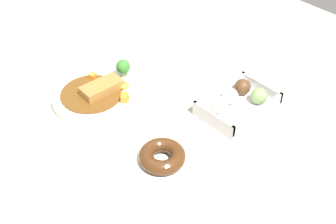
# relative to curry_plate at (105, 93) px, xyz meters

# --- Properties ---
(ground_plane) EXTENTS (1.60, 1.60, 0.00)m
(ground_plane) POSITION_rel_curry_plate_xyz_m (-0.05, 0.09, -0.01)
(ground_plane) COLOR #B2A893
(curry_plate) EXTENTS (0.29, 0.29, 0.07)m
(curry_plate) POSITION_rel_curry_plate_xyz_m (0.00, 0.00, 0.00)
(curry_plate) COLOR white
(curry_plate) RESTS_ON ground_plane
(donut_box) EXTENTS (0.19, 0.13, 0.05)m
(donut_box) POSITION_rel_curry_plate_xyz_m (-0.22, 0.27, 0.01)
(donut_box) COLOR white
(donut_box) RESTS_ON ground_plane
(chocolate_ring_donut) EXTENTS (0.13, 0.13, 0.04)m
(chocolate_ring_donut) POSITION_rel_curry_plate_xyz_m (0.05, 0.28, 0.00)
(chocolate_ring_donut) COLOR white
(chocolate_ring_donut) RESTS_ON ground_plane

